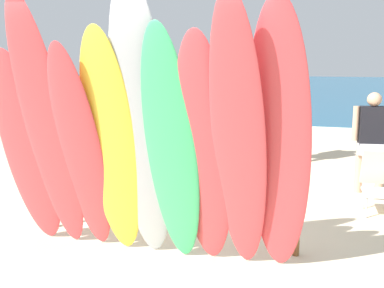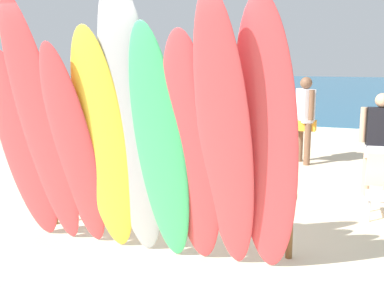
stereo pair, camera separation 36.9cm
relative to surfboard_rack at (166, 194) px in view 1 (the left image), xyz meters
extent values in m
plane|color=beige|center=(0.00, 14.00, -0.54)|extent=(60.00, 60.00, 0.00)
cube|color=#235B7F|center=(0.00, 29.68, -0.53)|extent=(60.00, 40.00, 0.02)
cylinder|color=brown|center=(-1.43, 0.00, -0.21)|extent=(0.07, 0.07, 0.66)
cylinder|color=brown|center=(1.43, 0.00, -0.21)|extent=(0.07, 0.07, 0.66)
cylinder|color=brown|center=(0.00, 0.00, 0.12)|extent=(2.99, 0.06, 0.06)
ellipsoid|color=#D13D42|center=(-1.29, -0.63, 0.52)|extent=(0.60, 0.76, 2.13)
ellipsoid|color=#D13D42|center=(-0.97, -0.73, 0.77)|extent=(0.51, 0.92, 2.62)
ellipsoid|color=#D13D42|center=(-0.65, -0.66, 0.55)|extent=(0.48, 0.83, 2.19)
ellipsoid|color=yellow|center=(-0.33, -0.63, 0.62)|extent=(0.57, 0.73, 2.33)
ellipsoid|color=#999EA3|center=(0.01, -0.65, 0.83)|extent=(0.62, 0.81, 2.74)
ellipsoid|color=#38B266|center=(0.30, -0.65, 0.63)|extent=(0.57, 0.77, 2.35)
ellipsoid|color=#D13D42|center=(0.62, -0.64, 0.60)|extent=(0.52, 0.77, 2.28)
ellipsoid|color=#D13D42|center=(0.95, -0.72, 0.74)|extent=(0.53, 0.96, 2.57)
ellipsoid|color=#D13D42|center=(1.29, -0.61, 0.73)|extent=(0.59, 0.79, 2.54)
cylinder|color=beige|center=(-1.52, 4.43, -0.17)|extent=(0.11, 0.11, 0.75)
cylinder|color=beige|center=(-1.52, 4.12, -0.17)|extent=(0.11, 0.11, 0.75)
cube|color=#DB333D|center=(-1.52, 4.28, 0.15)|extent=(0.40, 0.25, 0.18)
cube|color=#33A36B|center=(-1.52, 4.28, 0.50)|extent=(0.21, 0.39, 0.59)
sphere|color=beige|center=(-1.52, 4.28, 0.91)|extent=(0.21, 0.21, 0.21)
cylinder|color=beige|center=(-1.52, 4.52, 0.54)|extent=(0.09, 0.09, 0.52)
cylinder|color=beige|center=(-1.52, 4.03, 0.54)|extent=(0.09, 0.09, 0.52)
cylinder|color=tan|center=(2.46, 2.70, -0.17)|extent=(0.11, 0.11, 0.74)
cylinder|color=tan|center=(2.15, 2.66, -0.17)|extent=(0.11, 0.11, 0.74)
cube|color=silver|center=(2.31, 2.68, 0.14)|extent=(0.40, 0.24, 0.18)
cube|color=black|center=(2.31, 2.68, 0.49)|extent=(0.40, 0.25, 0.58)
sphere|color=tan|center=(2.31, 2.68, 0.88)|extent=(0.21, 0.21, 0.21)
cylinder|color=tan|center=(2.06, 2.65, 0.52)|extent=(0.09, 0.09, 0.51)
cylinder|color=brown|center=(1.09, 4.40, -0.14)|extent=(0.12, 0.12, 0.81)
cylinder|color=brown|center=(0.91, 4.69, -0.14)|extent=(0.12, 0.12, 0.81)
cube|color=orange|center=(1.00, 4.54, 0.20)|extent=(0.44, 0.27, 0.19)
cube|color=silver|center=(1.00, 4.54, 0.59)|extent=(0.40, 0.47, 0.63)
sphere|color=brown|center=(1.00, 4.54, 1.02)|extent=(0.23, 0.23, 0.23)
cylinder|color=brown|center=(1.14, 4.31, 0.62)|extent=(0.10, 0.10, 0.56)
cylinder|color=brown|center=(0.86, 4.77, 0.62)|extent=(0.10, 0.10, 0.56)
cylinder|color=#9E704C|center=(-1.34, 2.36, -0.15)|extent=(0.12, 0.12, 0.79)
cylinder|color=#9E704C|center=(-1.07, 2.18, -0.15)|extent=(0.12, 0.12, 0.79)
cube|color=silver|center=(-1.21, 2.27, 0.18)|extent=(0.42, 0.26, 0.19)
cube|color=orange|center=(-1.21, 2.27, 0.56)|extent=(0.46, 0.40, 0.62)
sphere|color=#9E704C|center=(-1.21, 2.27, 0.98)|extent=(0.22, 0.22, 0.22)
cylinder|color=#9E704C|center=(-1.42, 2.41, 0.59)|extent=(0.10, 0.10, 0.55)
cylinder|color=#9E704C|center=(-0.99, 2.13, 0.59)|extent=(0.10, 0.10, 0.55)
cylinder|color=tan|center=(-0.74, 2.97, -0.15)|extent=(0.12, 0.12, 0.78)
cylinder|color=tan|center=(-0.56, 3.24, -0.15)|extent=(0.12, 0.12, 0.78)
cube|color=black|center=(-0.65, 3.11, 0.17)|extent=(0.42, 0.26, 0.19)
cube|color=#B23399|center=(-0.65, 3.11, 0.54)|extent=(0.40, 0.45, 0.61)
sphere|color=tan|center=(-0.65, 3.11, 0.95)|extent=(0.22, 0.22, 0.22)
cylinder|color=tan|center=(-0.79, 2.89, 0.57)|extent=(0.09, 0.09, 0.54)
cylinder|color=tan|center=(-0.50, 3.32, 0.57)|extent=(0.09, 0.09, 0.54)
cylinder|color=#B7B7BC|center=(2.21, 1.44, -0.40)|extent=(0.02, 0.02, 0.28)
cylinder|color=#B7B7BC|center=(2.19, 1.81, -0.40)|extent=(0.02, 0.02, 0.28)
cube|color=silver|center=(2.41, 1.64, -0.25)|extent=(0.52, 0.47, 0.03)
cube|color=silver|center=(2.39, 1.97, 0.02)|extent=(0.51, 0.28, 0.51)
camera|label=1|loc=(1.72, -4.68, 1.48)|focal=43.63mm
camera|label=2|loc=(2.07, -4.57, 1.48)|focal=43.63mm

